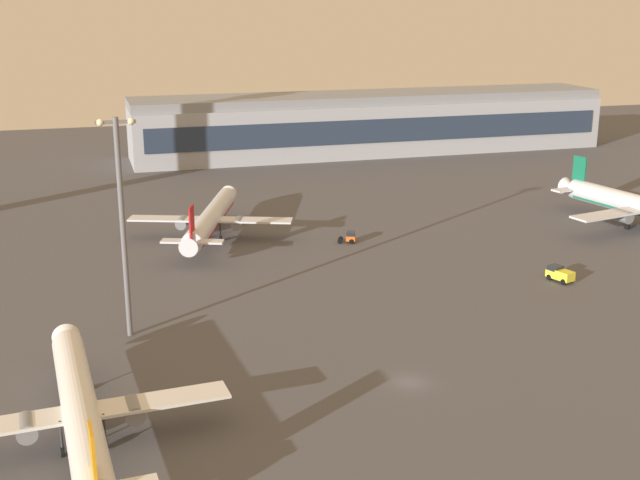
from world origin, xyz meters
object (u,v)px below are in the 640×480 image
airplane_far_stand (80,410)px  pushback_tug (350,237)px  baggage_tractor (560,274)px  airplane_taxiway_distant (211,218)px  apron_light_central (122,215)px

airplane_far_stand → pushback_tug: airplane_far_stand is taller
baggage_tractor → pushback_tug: (-24.20, 28.54, -0.11)m
airplane_taxiway_distant → apron_light_central: (-17.10, -41.43, 12.17)m
baggage_tractor → pushback_tug: baggage_tractor is taller
airplane_far_stand → airplane_taxiway_distant: bearing=66.9°
baggage_tractor → pushback_tug: bearing=112.0°
airplane_far_stand → airplane_taxiway_distant: airplane_taxiway_distant is taller
airplane_far_stand → pushback_tug: size_ratio=10.50×
airplane_far_stand → airplane_taxiway_distant: 71.50m
airplane_far_stand → airplane_taxiway_distant: (23.37, 67.57, 0.07)m
pushback_tug → apron_light_central: (-40.08, -31.56, 14.76)m
airplane_taxiway_distant → pushback_tug: (22.98, -9.87, -2.59)m
airplane_far_stand → baggage_tractor: 76.37m
pushback_tug → apron_light_central: apron_light_central is taller
baggage_tractor → apron_light_central: bearing=164.4°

